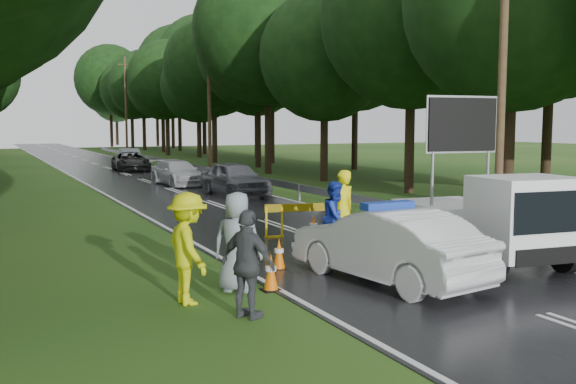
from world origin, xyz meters
TOP-DOWN VIEW (x-y plane):
  - ground at (0.00, 0.00)m, footprint 160.00×160.00m
  - road at (0.00, 30.00)m, footprint 7.00×140.00m
  - guardrail at (3.70, 29.67)m, footprint 0.12×60.06m
  - utility_pole_near at (5.20, 2.00)m, footprint 1.40×0.24m
  - utility_pole_mid at (5.20, 28.00)m, footprint 1.40×0.24m
  - utility_pole_far at (5.20, 54.00)m, footprint 1.40×0.24m
  - police_sedan at (-1.08, -1.42)m, footprint 2.31×4.79m
  - work_truck at (2.14, -0.95)m, footprint 2.69×5.09m
  - barrier at (-0.16, 4.00)m, footprint 2.31×0.59m
  - officer at (-0.11, 2.00)m, footprint 0.84×0.64m
  - civilian at (-0.50, 1.66)m, footprint 1.12×1.08m
  - bystander_left at (-5.21, -1.17)m, footprint 0.83×1.36m
  - bystander_mid at (-4.58, -2.47)m, footprint 0.92×1.16m
  - bystander_right at (-4.10, -0.76)m, footprint 1.14×1.07m
  - queue_car_first at (1.86, 14.84)m, footprint 2.16×4.72m
  - queue_car_second at (0.95, 20.84)m, footprint 2.26×4.69m
  - queue_car_third at (0.94, 32.28)m, footprint 2.50×4.87m
  - queue_car_fourth at (2.15, 38.28)m, footprint 1.66×4.13m
  - cone_near_left at (-3.50, -1.00)m, footprint 0.34×0.34m
  - cone_center at (-0.46, 2.00)m, footprint 0.30×0.30m
  - cone_far at (-0.20, 3.40)m, footprint 0.35×0.35m
  - cone_left_mid at (-2.58, 0.60)m, footprint 0.34×0.34m
  - cone_right at (3.42, 1.77)m, footprint 0.37×0.37m

SIDE VIEW (x-z plane):
  - ground at x=0.00m, z-range 0.00..0.00m
  - road at x=0.00m, z-range 0.00..0.02m
  - cone_center at x=-0.46m, z-range -0.01..0.62m
  - cone_left_mid at x=-2.58m, z-range -0.01..0.70m
  - cone_near_left at x=-3.50m, z-range -0.01..0.72m
  - cone_far at x=-0.20m, z-range -0.01..0.73m
  - cone_right at x=3.42m, z-range -0.01..0.77m
  - guardrail at x=3.70m, z-range 0.20..0.90m
  - queue_car_third at x=0.94m, z-range 0.00..1.32m
  - queue_car_second at x=0.95m, z-range 0.00..1.32m
  - queue_car_fourth at x=2.15m, z-range 0.00..1.34m
  - barrier at x=-0.16m, z-range 0.25..1.23m
  - police_sedan at x=-1.08m, z-range -0.07..1.59m
  - queue_car_first at x=1.86m, z-range 0.00..1.57m
  - civilian at x=-0.50m, z-range 0.00..1.82m
  - bystander_mid at x=-4.58m, z-range 0.00..1.84m
  - bystander_right at x=-4.10m, z-range 0.00..1.95m
  - bystander_left at x=-5.21m, z-range 0.00..2.03m
  - officer at x=-0.11m, z-range 0.00..2.07m
  - work_truck at x=2.14m, z-range -0.89..3.00m
  - utility_pole_near at x=5.20m, z-range 0.06..10.06m
  - utility_pole_mid at x=5.20m, z-range 0.06..10.06m
  - utility_pole_far at x=5.20m, z-range 0.06..10.06m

